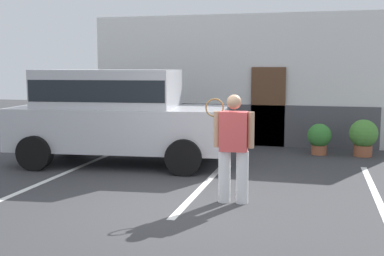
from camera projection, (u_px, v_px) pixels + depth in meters
ground_plane at (181, 206)px, 7.39m from camera, size 40.00×40.00×0.00m
parking_stripe_0 at (62, 174)px, 9.54m from camera, size 0.12×4.40×0.01m
parking_stripe_1 at (206, 183)px, 8.81m from camera, size 0.12×4.40×0.01m
parking_stripe_2 at (375, 194)px, 8.08m from camera, size 0.12×4.40×0.01m
house_frontage at (243, 84)px, 13.07m from camera, size 8.41×0.40×3.51m
parked_suv at (116, 111)px, 10.49m from camera, size 4.77×2.54×2.05m
tennis_player_man at (233, 147)px, 7.46m from camera, size 0.77×0.28×1.70m
potted_plant_by_porch at (319, 137)px, 11.64m from camera, size 0.57×0.57×0.75m
potted_plant_secondary at (363, 136)px, 11.41m from camera, size 0.67×0.67×0.88m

